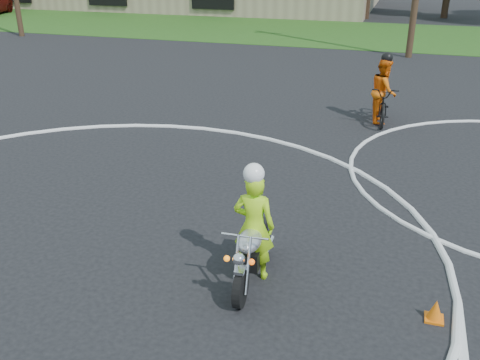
% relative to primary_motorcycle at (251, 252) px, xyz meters
% --- Properties ---
extents(grass_strip, '(120.00, 10.00, 0.02)m').
position_rel_primary_motorcycle_xyz_m(grass_strip, '(-3.14, 24.32, -0.46)').
color(grass_strip, '#1E4714').
rests_on(grass_strip, ground).
extents(course_markings, '(19.05, 19.05, 0.12)m').
position_rel_primary_motorcycle_xyz_m(course_markings, '(-0.97, 1.67, -0.46)').
color(course_markings, silver).
rests_on(course_markings, ground).
extents(primary_motorcycle, '(0.65, 1.85, 0.97)m').
position_rel_primary_motorcycle_xyz_m(primary_motorcycle, '(0.00, 0.00, 0.00)').
color(primary_motorcycle, black).
rests_on(primary_motorcycle, ground).
extents(rider_primary_grp, '(0.61, 0.42, 1.80)m').
position_rel_primary_motorcycle_xyz_m(rider_primary_grp, '(-0.00, 0.13, 0.40)').
color(rider_primary_grp, '#ACEF19').
rests_on(rider_primary_grp, ground).
extents(rider_second_grp, '(0.93, 2.06, 1.91)m').
position_rel_primary_motorcycle_xyz_m(rider_second_grp, '(1.30, 8.42, 0.20)').
color(rider_second_grp, black).
rests_on(rider_second_grp, ground).
extents(traffic_cones, '(22.62, 11.07, 0.30)m').
position_rel_primary_motorcycle_xyz_m(traffic_cones, '(2.04, 0.85, -0.34)').
color(traffic_cones, orange).
rests_on(traffic_cones, ground).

